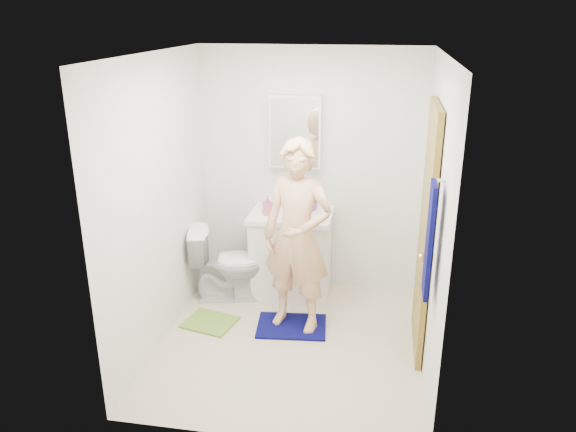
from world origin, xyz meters
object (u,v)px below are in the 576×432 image
object	(u,v)px
towel	(429,241)
man	(297,237)
toilet	(228,263)
toothbrush_cup	(311,206)
soap_dispenser	(267,205)
medicine_cabinet	(295,132)
vanity_cabinet	(291,255)

from	to	relation	value
towel	man	distance (m)	1.36
toilet	man	world-z (taller)	man
toothbrush_cup	soap_dispenser	bearing A→B (deg)	-154.83
towel	toilet	xyz separation A→B (m)	(-1.77, 1.26, -0.88)
medicine_cabinet	toothbrush_cup	size ratio (longest dim) A/B	5.94
man	toothbrush_cup	bearing A→B (deg)	102.77
vanity_cabinet	man	world-z (taller)	man
toothbrush_cup	vanity_cabinet	bearing A→B (deg)	-149.27
vanity_cabinet	towel	xyz separation A→B (m)	(1.18, -1.48, 0.85)
vanity_cabinet	towel	distance (m)	2.08
medicine_cabinet	toothbrush_cup	world-z (taller)	medicine_cabinet
towel	soap_dispenser	xyz separation A→B (m)	(-1.40, 1.40, -0.31)
medicine_cabinet	toilet	bearing A→B (deg)	-142.42
medicine_cabinet	man	bearing A→B (deg)	-79.65
toilet	medicine_cabinet	bearing A→B (deg)	-64.97
vanity_cabinet	toothbrush_cup	distance (m)	0.54
toilet	toothbrush_cup	world-z (taller)	toothbrush_cup
vanity_cabinet	toilet	xyz separation A→B (m)	(-0.59, -0.23, -0.03)
vanity_cabinet	toilet	size ratio (longest dim) A/B	1.08
toilet	soap_dispenser	bearing A→B (deg)	-80.83
towel	toothbrush_cup	xyz separation A→B (m)	(-1.00, 1.59, -0.35)
towel	toilet	size ratio (longest dim) A/B	1.08
vanity_cabinet	toothbrush_cup	xyz separation A→B (m)	(0.18, 0.11, 0.50)
vanity_cabinet	soap_dispenser	bearing A→B (deg)	-159.82
toilet	toothbrush_cup	size ratio (longest dim) A/B	6.29
vanity_cabinet	medicine_cabinet	world-z (taller)	medicine_cabinet
soap_dispenser	medicine_cabinet	bearing A→B (deg)	54.26
vanity_cabinet	towel	bearing A→B (deg)	-51.53
soap_dispenser	vanity_cabinet	bearing A→B (deg)	20.18
vanity_cabinet	toilet	world-z (taller)	vanity_cabinet
medicine_cabinet	soap_dispenser	size ratio (longest dim) A/B	3.75
towel	medicine_cabinet	bearing A→B (deg)	124.61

